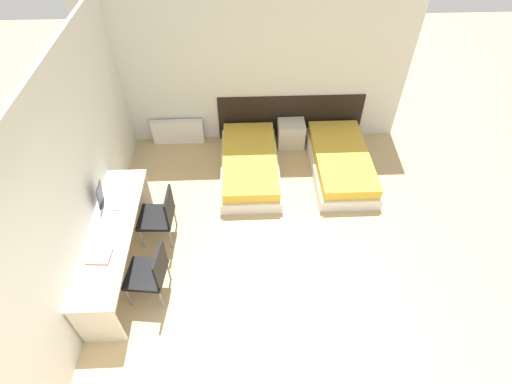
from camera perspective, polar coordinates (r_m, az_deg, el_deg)
wall_back at (r=6.81m, az=-0.73°, el=17.08°), size 5.24×0.05×2.70m
wall_left at (r=5.33m, az=-23.66°, el=3.65°), size 0.05×5.43×2.70m
headboard_panel at (r=7.31m, az=4.93°, el=10.63°), size 2.58×0.03×0.86m
bed_near_window at (r=6.65m, az=-0.90°, el=3.95°), size 0.95×1.88×0.38m
bed_near_door at (r=6.84m, az=12.00°, el=4.22°), size 0.95×1.88×0.38m
nightstand at (r=7.25m, az=5.01°, el=8.31°), size 0.47×0.38×0.46m
radiator at (r=7.40m, az=-11.09°, el=8.46°), size 0.91×0.12×0.46m
desk at (r=5.41m, az=-19.70°, el=-6.10°), size 0.55×2.22×0.72m
chair_near_laptop at (r=5.64m, az=-13.53°, el=-3.15°), size 0.49×0.49×0.86m
chair_near_notebook at (r=5.09m, az=-14.85°, el=-10.97°), size 0.52×0.52×0.86m
laptop at (r=5.54m, az=-20.13°, el=-1.19°), size 0.35×0.23×0.36m
open_notebook at (r=5.07m, az=-21.46°, el=-8.61°), size 0.28×0.24×0.02m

